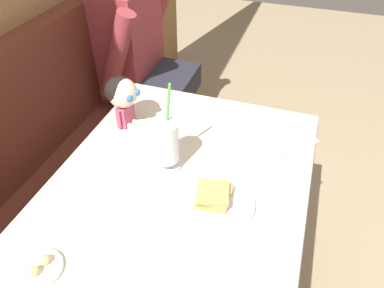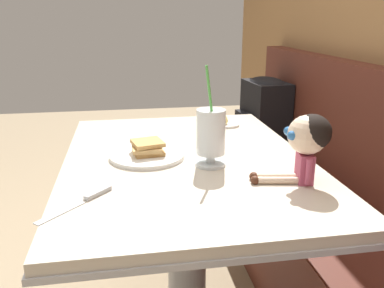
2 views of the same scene
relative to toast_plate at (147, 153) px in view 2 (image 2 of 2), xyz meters
name	(u,v)px [view 2 (image 2 of 2)]	position (x,y,z in m)	size (l,w,h in m)	color
booth_bench	(345,247)	(0.02, 0.76, -0.43)	(2.60, 0.48, 1.00)	#512319
diner_table	(187,210)	(0.02, 0.13, -0.21)	(1.11, 0.81, 0.74)	beige
toast_plate	(147,153)	(0.00, 0.00, 0.00)	(0.25, 0.25, 0.06)	white
milkshake_glass	(211,135)	(0.11, 0.19, 0.08)	(0.10, 0.10, 0.32)	silver
butter_saucer	(225,123)	(-0.35, 0.36, -0.01)	(0.12, 0.12, 0.04)	white
butter_knife	(88,198)	(0.30, -0.17, -0.01)	(0.18, 0.17, 0.01)	silver
seated_doll	(307,139)	(0.28, 0.43, 0.11)	(0.13, 0.23, 0.20)	#B74C6B
backpack	(264,111)	(-0.92, 0.73, -0.10)	(0.32, 0.27, 0.41)	black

